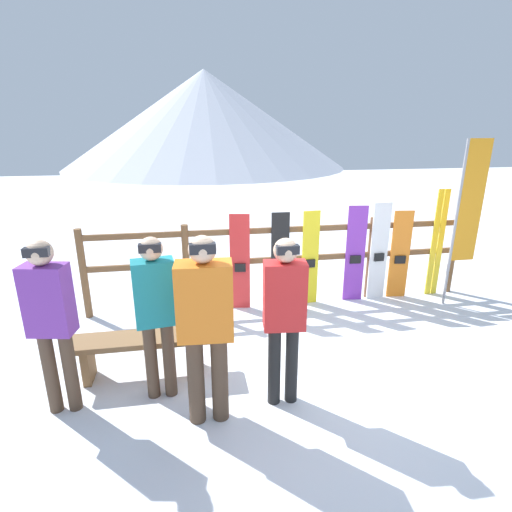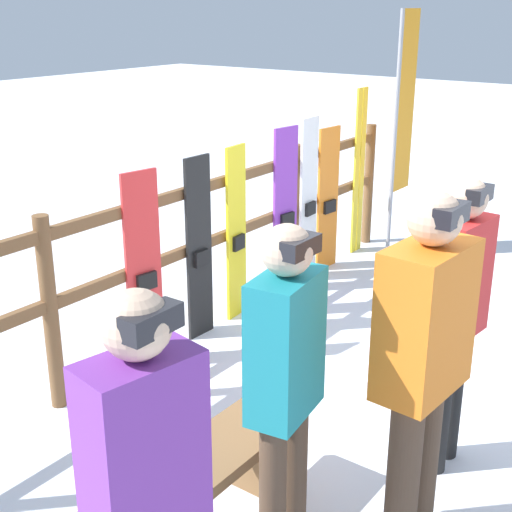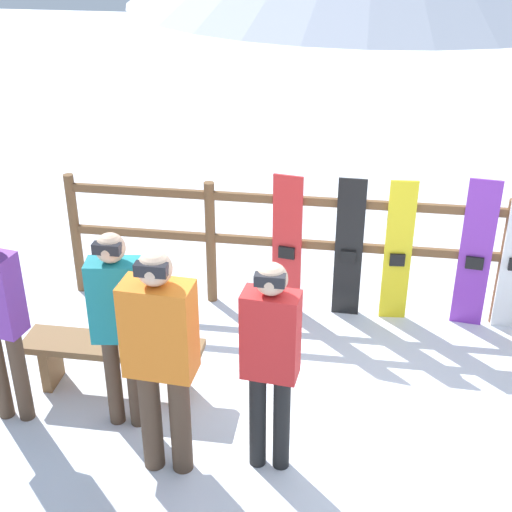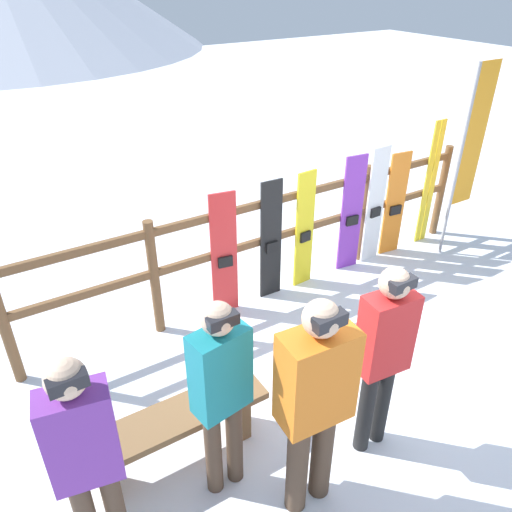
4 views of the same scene
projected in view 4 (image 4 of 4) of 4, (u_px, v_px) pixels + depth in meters
ground_plane at (372, 380)px, 4.65m from camera, size 40.00×40.00×0.00m
fence at (272, 234)px, 5.53m from camera, size 5.67×0.10×1.28m
bench at (174, 427)px, 3.76m from camera, size 1.48×0.36×0.46m
person_orange at (315, 398)px, 3.12m from camera, size 0.49×0.29×1.75m
person_purple at (85, 454)px, 2.79m from camera, size 0.41×0.28×1.67m
person_red at (384, 349)px, 3.56m from camera, size 0.40×0.24×1.66m
person_teal at (221, 387)px, 3.25m from camera, size 0.40×0.26×1.64m
snowboard_red at (224, 255)px, 5.23m from camera, size 0.29×0.09×1.42m
snowboard_black_stripe at (271, 241)px, 5.50m from camera, size 0.26×0.06×1.42m
snowboard_yellow at (304, 231)px, 5.70m from camera, size 0.26×0.07×1.43m
snowboard_purple at (351, 215)px, 6.01m from camera, size 0.29×0.08×1.48m
snowboard_white at (375, 206)px, 6.17m from camera, size 0.28×0.06×1.51m
snowboard_orange at (395, 205)px, 6.36m from camera, size 0.30×0.08×1.38m
ski_pair_yellow at (430, 184)px, 6.56m from camera, size 0.20×0.02×1.69m
rental_flag at (469, 146)px, 6.02m from camera, size 0.40×0.04×2.42m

